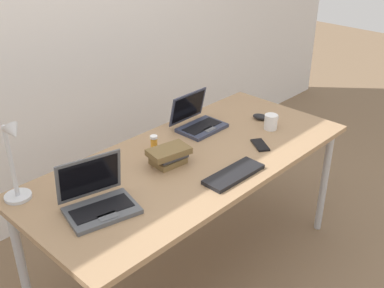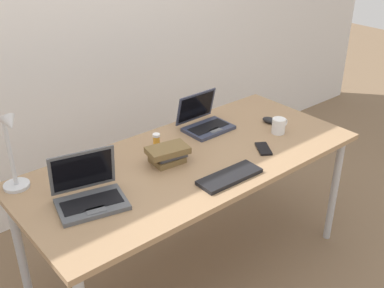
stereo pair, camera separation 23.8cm
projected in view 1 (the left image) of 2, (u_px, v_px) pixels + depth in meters
name	position (u px, v px, depth m)	size (l,w,h in m)	color
ground_plane	(192.00, 267.00, 2.76)	(12.00, 12.00, 0.00)	#7A6047
wall_back	(60.00, 15.00, 2.83)	(6.00, 0.13, 2.60)	silver
desk	(192.00, 167.00, 2.44)	(1.80, 0.80, 0.74)	#9E7A56
desk_lamp	(14.00, 162.00, 1.98)	(0.12, 0.18, 0.40)	silver
laptop_far_corner	(98.00, 200.00, 2.00)	(0.34, 0.30, 0.22)	#515459
laptop_back_right	(198.00, 121.00, 2.71)	(0.27, 0.23, 0.20)	#33384C
external_keyboard	(234.00, 174.00, 2.25)	(0.33, 0.12, 0.02)	black
computer_mouse	(260.00, 117.00, 2.83)	(0.06, 0.10, 0.03)	black
cell_phone	(260.00, 145.00, 2.53)	(0.06, 0.14, 0.01)	black
headphones	(86.00, 171.00, 2.27)	(0.21, 0.18, 0.04)	black
pill_bottle	(154.00, 142.00, 2.48)	(0.04, 0.04, 0.08)	gold
book_stack	(169.00, 155.00, 2.35)	(0.22, 0.16, 0.09)	brown
coffee_mug	(271.00, 122.00, 2.70)	(0.11, 0.08, 0.09)	white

